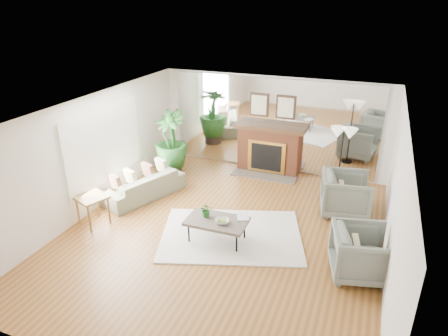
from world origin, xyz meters
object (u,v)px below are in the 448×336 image
at_px(armchair_back, 346,194).
at_px(potted_ficus, 171,142).
at_px(floor_lamp, 343,139).
at_px(fireplace, 269,148).
at_px(side_table, 92,201).
at_px(coffee_table, 217,222).
at_px(armchair_front, 361,253).
at_px(sofa, 144,186).

bearing_deg(armchair_back, potted_ficus, 74.85).
bearing_deg(potted_ficus, floor_lamp, 1.46).
bearing_deg(armchair_back, fireplace, 43.93).
xyz_separation_m(fireplace, side_table, (-2.61, -3.89, -0.13)).
bearing_deg(coffee_table, armchair_back, 42.75).
bearing_deg(floor_lamp, side_table, -147.97).
distance_m(coffee_table, armchair_front, 2.62).
relative_size(sofa, armchair_front, 2.06).
xyz_separation_m(side_table, floor_lamp, (4.52, 2.83, 0.97)).
distance_m(potted_ficus, floor_lamp, 4.20).
xyz_separation_m(fireplace, armchair_front, (2.60, -3.61, -0.23)).
bearing_deg(coffee_table, floor_lamp, 52.24).
xyz_separation_m(sofa, armchair_front, (4.90, -1.14, 0.15)).
height_order(side_table, potted_ficus, potted_ficus).
xyz_separation_m(coffee_table, sofa, (-2.29, 1.08, -0.14)).
relative_size(armchair_front, potted_ficus, 0.54).
bearing_deg(coffee_table, sofa, 154.65).
relative_size(armchair_front, side_table, 1.32).
distance_m(fireplace, sofa, 3.40).
height_order(coffee_table, potted_ficus, potted_ficus).
bearing_deg(potted_ficus, armchair_back, -5.02).
bearing_deg(side_table, coffee_table, 7.44).
bearing_deg(armchair_back, side_table, 106.04).
bearing_deg(side_table, armchair_back, 26.17).
distance_m(armchair_back, floor_lamp, 1.18).
distance_m(armchair_back, potted_ficus, 4.43).
height_order(fireplace, coffee_table, fireplace).
distance_m(sofa, side_table, 1.47).
xyz_separation_m(sofa, side_table, (-0.30, -1.42, 0.25)).
xyz_separation_m(armchair_back, potted_ficus, (-4.39, 0.39, 0.48)).
relative_size(fireplace, floor_lamp, 1.16).
xyz_separation_m(armchair_front, potted_ficus, (-4.84, 2.44, 0.50)).
relative_size(side_table, potted_ficus, 0.41).
bearing_deg(fireplace, sofa, -133.01).
distance_m(coffee_table, floor_lamp, 3.33).
relative_size(sofa, armchair_back, 1.95).
bearing_deg(potted_ficus, side_table, -97.58).
relative_size(fireplace, armchair_front, 2.17).
relative_size(armchair_back, floor_lamp, 0.57).
bearing_deg(side_table, sofa, 77.89).
bearing_deg(side_table, fireplace, 56.17).
xyz_separation_m(side_table, potted_ficus, (0.36, 2.72, 0.40)).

